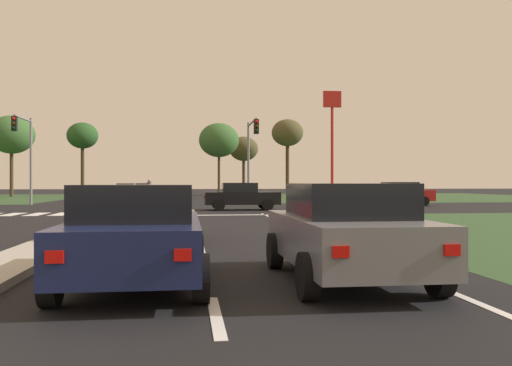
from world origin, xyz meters
The scene contains 31 objects.
ground_plane centered at (0.00, 30.00, 0.00)m, with size 200.00×200.00×0.00m, color black.
grass_verge_far_right centered at (25.50, 54.50, 0.00)m, with size 35.00×35.00×0.01m, color #2D4C28.
median_island_near centered at (0.00, 11.00, 0.07)m, with size 1.20×22.00×0.14m, color #ADA89E.
median_island_far centered at (0.00, 55.00, 0.07)m, with size 1.20×36.00×0.14m, color #ADA89E.
lane_dash_near centered at (3.50, 3.52, 0.01)m, with size 0.14×2.00×0.01m, color silver.
lane_dash_second centered at (3.50, 9.52, 0.01)m, with size 0.14×2.00×0.01m, color silver.
lane_dash_third centered at (3.50, 15.52, 0.01)m, with size 0.14×2.00×0.01m, color silver.
lane_dash_fourth centered at (3.50, 21.52, 0.01)m, with size 0.14×2.00×0.01m, color silver.
lane_dash_fifth centered at (3.50, 27.52, 0.01)m, with size 0.14×2.00×0.01m, color silver.
edge_line_right centered at (6.85, 12.00, 0.01)m, with size 0.14×24.00×0.01m, color silver.
stop_bar_near centered at (3.80, 23.00, 0.01)m, with size 6.40×0.50×0.01m, color silver.
crosswalk_bar_second centered at (-5.25, 24.80, 0.01)m, with size 0.70×2.80×0.01m, color silver.
crosswalk_bar_third centered at (-4.10, 24.80, 0.01)m, with size 0.70×2.80×0.01m, color silver.
crosswalk_bar_fourth centered at (-2.95, 24.80, 0.01)m, with size 0.70×2.80×0.01m, color silver.
crosswalk_bar_fifth centered at (-1.80, 24.80, 0.01)m, with size 0.70×2.80×0.01m, color silver.
car_navy_near centered at (2.42, 5.51, 0.77)m, with size 2.07×4.17×1.51m.
car_grey_second centered at (5.64, 5.51, 0.78)m, with size 2.03×4.26×1.53m.
car_black_third centered at (6.20, 27.75, 0.78)m, with size 4.23×2.03×1.53m.
car_silver_fourth centered at (-2.35, 47.71, 0.76)m, with size 1.95×4.44×1.47m.
car_red_fifth centered at (17.24, 32.23, 0.81)m, with size 4.56×2.09×1.58m.
car_beige_sixth centered at (-2.22, 61.61, 0.75)m, with size 2.05×4.21×1.47m.
car_maroon_seventh centered at (2.27, 11.72, 0.76)m, with size 1.96×4.36×1.47m.
traffic_signal_far_left centered at (-7.60, 35.25, 4.09)m, with size 0.32×4.00×6.03m.
traffic_signal_far_right centered at (7.60, 34.89, 4.09)m, with size 0.32×4.88×5.95m.
pedestrian_at_median centered at (0.05, 42.78, 1.19)m, with size 0.34×0.34×1.73m.
fastfood_pole_sign centered at (17.46, 49.85, 7.83)m, with size 1.80×0.40×10.65m.
treeline_second centered at (-16.03, 59.89, 6.80)m, with size 4.94×4.94×8.93m.
treeline_third centered at (-9.42, 65.06, 7.15)m, with size 3.72×3.72×8.83m.
treeline_fourth centered at (6.79, 59.74, 6.42)m, with size 4.61×4.61×8.40m.
treeline_fifth centered at (15.11, 61.44, 7.44)m, with size 3.80×3.80×9.16m.
treeline_sixth centered at (10.21, 65.20, 5.75)m, with size 3.63×3.63×7.35m.
Camera 1 is at (3.17, -2.74, 1.54)m, focal length 38.13 mm.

